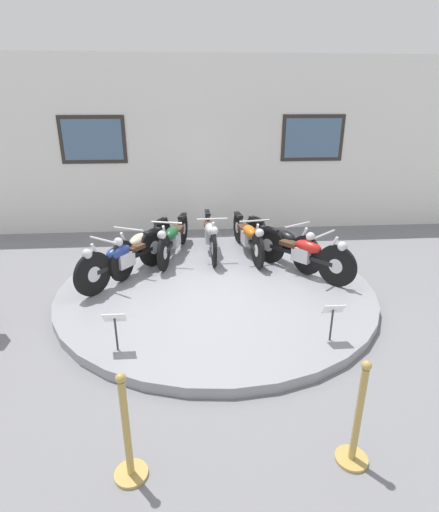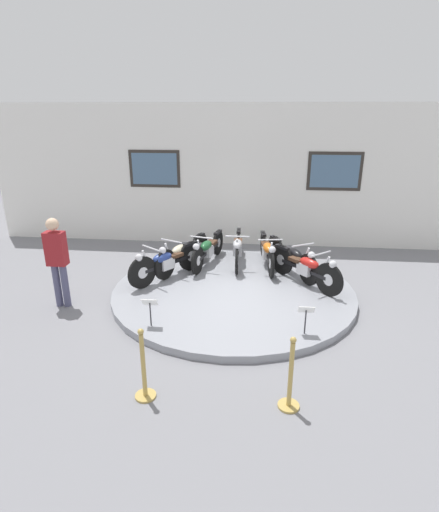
# 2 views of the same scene
# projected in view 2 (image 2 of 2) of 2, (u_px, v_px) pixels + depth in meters

# --- Properties ---
(ground_plane) EXTENTS (60.00, 60.00, 0.00)m
(ground_plane) POSITION_uv_depth(u_px,v_px,m) (233.00, 294.00, 8.25)
(ground_plane) COLOR slate
(display_platform) EXTENTS (4.91, 4.91, 0.14)m
(display_platform) POSITION_uv_depth(u_px,v_px,m) (233.00, 291.00, 8.23)
(display_platform) COLOR gray
(display_platform) RESTS_ON ground_plane
(back_wall) EXTENTS (14.00, 0.22, 3.77)m
(back_wall) POSITION_uv_depth(u_px,v_px,m) (243.00, 177.00, 10.79)
(back_wall) COLOR white
(back_wall) RESTS_ON ground_plane
(motorcycle_blue) EXTENTS (1.26, 1.66, 0.81)m
(motorcycle_blue) POSITION_uv_depth(u_px,v_px,m) (166.00, 261.00, 8.50)
(motorcycle_blue) COLOR black
(motorcycle_blue) RESTS_ON display_platform
(motorcycle_cream) EXTENTS (0.88, 1.86, 0.81)m
(motorcycle_cream) POSITION_uv_depth(u_px,v_px,m) (182.00, 253.00, 9.01)
(motorcycle_cream) COLOR black
(motorcycle_cream) RESTS_ON display_platform
(motorcycle_green) EXTENTS (0.62, 1.93, 0.79)m
(motorcycle_green) POSITION_uv_depth(u_px,v_px,m) (208.00, 249.00, 9.34)
(motorcycle_green) COLOR black
(motorcycle_green) RESTS_ON display_platform
(motorcycle_silver) EXTENTS (0.54, 1.99, 0.79)m
(motorcycle_silver) POSITION_uv_depth(u_px,v_px,m) (238.00, 248.00, 9.41)
(motorcycle_silver) COLOR black
(motorcycle_silver) RESTS_ON display_platform
(motorcycle_orange) EXTENTS (0.54, 1.96, 0.79)m
(motorcycle_orange) POSITION_uv_depth(u_px,v_px,m) (267.00, 251.00, 9.21)
(motorcycle_orange) COLOR black
(motorcycle_orange) RESTS_ON display_platform
(motorcycle_black) EXTENTS (1.02, 1.79, 0.81)m
(motorcycle_black) POSITION_uv_depth(u_px,v_px,m) (292.00, 257.00, 8.78)
(motorcycle_black) COLOR black
(motorcycle_black) RESTS_ON display_platform
(motorcycle_red) EXTENTS (1.34, 1.58, 0.81)m
(motorcycle_red) POSITION_uv_depth(u_px,v_px,m) (305.00, 267.00, 8.23)
(motorcycle_red) COLOR black
(motorcycle_red) RESTS_ON display_platform
(info_placard_front_left) EXTENTS (0.26, 0.11, 0.51)m
(info_placard_front_left) POSITION_uv_depth(u_px,v_px,m) (150.00, 306.00, 6.64)
(info_placard_front_left) COLOR #333338
(info_placard_front_left) RESTS_ON display_platform
(info_placard_front_centre) EXTENTS (0.26, 0.11, 0.51)m
(info_placard_front_centre) POSITION_uv_depth(u_px,v_px,m) (306.00, 313.00, 6.40)
(info_placard_front_centre) COLOR #333338
(info_placard_front_centre) RESTS_ON display_platform
(visitor_standing) EXTENTS (0.36, 0.23, 1.75)m
(visitor_standing) POSITION_uv_depth(u_px,v_px,m) (57.00, 257.00, 7.41)
(visitor_standing) COLOR #4C4C6B
(visitor_standing) RESTS_ON ground_plane
(stanchion_post_left_of_entry) EXTENTS (0.28, 0.28, 1.02)m
(stanchion_post_left_of_entry) POSITION_uv_depth(u_px,v_px,m) (144.00, 375.00, 5.17)
(stanchion_post_left_of_entry) COLOR tan
(stanchion_post_left_of_entry) RESTS_ON ground_plane
(stanchion_post_right_of_entry) EXTENTS (0.28, 0.28, 1.02)m
(stanchion_post_right_of_entry) POSITION_uv_depth(u_px,v_px,m) (290.00, 384.00, 4.99)
(stanchion_post_right_of_entry) COLOR tan
(stanchion_post_right_of_entry) RESTS_ON ground_plane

